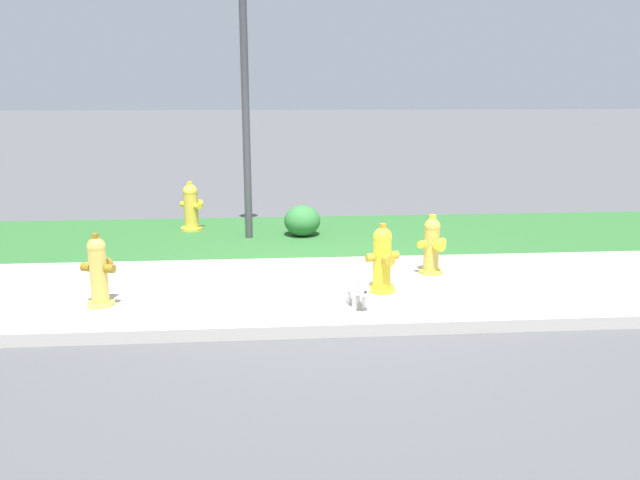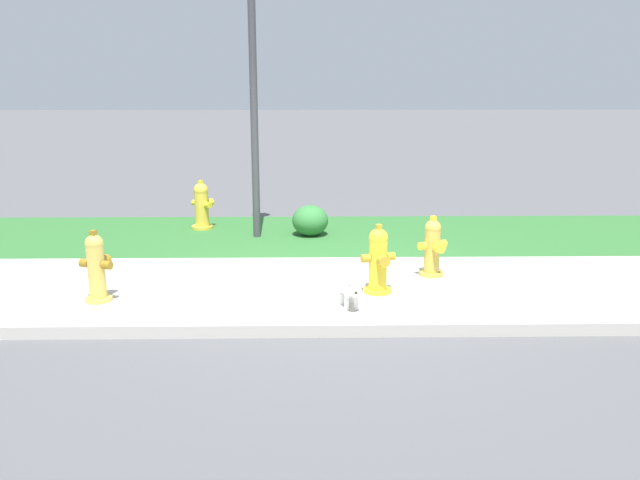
{
  "view_description": "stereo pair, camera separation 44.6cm",
  "coord_description": "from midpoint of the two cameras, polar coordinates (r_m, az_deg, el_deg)",
  "views": [
    {
      "loc": [
        -0.62,
        -6.59,
        2.16
      ],
      "look_at": [
        -0.05,
        0.63,
        0.4
      ],
      "focal_mm": 35.0,
      "sensor_mm": 36.0,
      "label": 1
    },
    {
      "loc": [
        -0.17,
        -6.61,
        2.16
      ],
      "look_at": [
        -0.05,
        0.63,
        0.4
      ],
      "focal_mm": 35.0,
      "sensor_mm": 36.0,
      "label": 2
    }
  ],
  "objects": [
    {
      "name": "ground_plane",
      "position": [
        6.95,
        -1.0,
        -4.44
      ],
      "size": [
        120.0,
        120.0,
        0.0
      ],
      "primitive_type": "plane",
      "color": "#515154"
    },
    {
      "name": "fire_hydrant_far_end",
      "position": [
        6.75,
        -21.38,
        -2.72
      ],
      "size": [
        0.37,
        0.33,
        0.76
      ],
      "rotation": [
        0.0,
        0.0,
        5.98
      ],
      "color": "gold",
      "rests_on": "ground"
    },
    {
      "name": "sidewalk_pavement",
      "position": [
        6.95,
        -1.0,
        -4.4
      ],
      "size": [
        18.0,
        2.53,
        0.01
      ],
      "primitive_type": "cube",
      "color": "#BCB7AD",
      "rests_on": "ground"
    },
    {
      "name": "fire_hydrant_at_driveway",
      "position": [
        6.74,
        3.83,
        -1.81
      ],
      "size": [
        0.39,
        0.36,
        0.76
      ],
      "rotation": [
        0.0,
        0.0,
        3.43
      ],
      "color": "yellow",
      "rests_on": "ground"
    },
    {
      "name": "grass_verge",
      "position": [
        9.48,
        -1.97,
        0.51
      ],
      "size": [
        18.0,
        2.72,
        0.01
      ],
      "primitive_type": "cube",
      "color": "#2D662D",
      "rests_on": "ground"
    },
    {
      "name": "small_white_dog",
      "position": [
        6.27,
        1.46,
        -4.42
      ],
      "size": [
        0.23,
        0.46,
        0.38
      ],
      "rotation": [
        0.0,
        0.0,
        4.9
      ],
      "color": "white",
      "rests_on": "ground"
    },
    {
      "name": "shrub_bush_mid_verge",
      "position": [
        9.38,
        -2.99,
        1.77
      ],
      "size": [
        0.54,
        0.54,
        0.46
      ],
      "color": "#337538",
      "rests_on": "ground"
    },
    {
      "name": "fire_hydrant_near_corner",
      "position": [
        9.95,
        -12.97,
        2.95
      ],
      "size": [
        0.36,
        0.37,
        0.77
      ],
      "rotation": [
        0.0,
        0.0,
        5.57
      ],
      "color": "gold",
      "rests_on": "ground"
    },
    {
      "name": "street_lamp",
      "position": [
        9.14,
        -8.45,
        17.57
      ],
      "size": [
        0.32,
        0.32,
        4.19
      ],
      "color": "#3D3D42",
      "rests_on": "ground"
    },
    {
      "name": "street_curb",
      "position": [
        5.67,
        -0.17,
        -8.08
      ],
      "size": [
        18.0,
        0.16,
        0.12
      ],
      "primitive_type": "cube",
      "color": "#BCB7AD",
      "rests_on": "ground"
    },
    {
      "name": "fire_hydrant_across_street",
      "position": [
        7.46,
        8.52,
        -0.56
      ],
      "size": [
        0.37,
        0.34,
        0.72
      ],
      "rotation": [
        0.0,
        0.0,
        3.54
      ],
      "color": "gold",
      "rests_on": "ground"
    }
  ]
}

